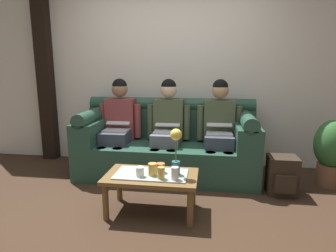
# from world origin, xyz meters

# --- Properties ---
(ground_plane) EXTENTS (14.00, 14.00, 0.00)m
(ground_plane) POSITION_xyz_m (0.00, 0.00, 0.00)
(ground_plane) COLOR #382619
(back_wall_patterned) EXTENTS (6.00, 0.12, 2.90)m
(back_wall_patterned) POSITION_xyz_m (0.00, 1.70, 1.45)
(back_wall_patterned) COLOR silver
(back_wall_patterned) RESTS_ON ground_plane
(timber_pillar) EXTENTS (0.20, 0.20, 2.90)m
(timber_pillar) POSITION_xyz_m (-1.86, 1.58, 1.45)
(timber_pillar) COLOR black
(timber_pillar) RESTS_ON ground_plane
(couch) EXTENTS (2.22, 0.88, 0.96)m
(couch) POSITION_xyz_m (0.00, 1.17, 0.37)
(couch) COLOR #234738
(couch) RESTS_ON ground_plane
(person_left) EXTENTS (0.56, 0.67, 1.22)m
(person_left) POSITION_xyz_m (-0.65, 1.17, 0.66)
(person_left) COLOR #383D4C
(person_left) RESTS_ON ground_plane
(person_middle) EXTENTS (0.56, 0.67, 1.22)m
(person_middle) POSITION_xyz_m (0.00, 1.17, 0.66)
(person_middle) COLOR #595B66
(person_middle) RESTS_ON ground_plane
(person_right) EXTENTS (0.56, 0.67, 1.22)m
(person_right) POSITION_xyz_m (0.65, 1.17, 0.66)
(person_right) COLOR #383D4C
(person_right) RESTS_ON ground_plane
(coffee_table) EXTENTS (0.86, 0.51, 0.39)m
(coffee_table) POSITION_xyz_m (0.00, 0.11, 0.33)
(coffee_table) COLOR brown
(coffee_table) RESTS_ON ground_plane
(flower_vase) EXTENTS (0.11, 0.11, 0.43)m
(flower_vase) POSITION_xyz_m (0.23, 0.12, 0.65)
(flower_vase) COLOR #336672
(flower_vase) RESTS_ON coffee_table
(cup_near_left) EXTENTS (0.08, 0.08, 0.09)m
(cup_near_left) POSITION_xyz_m (0.08, 0.15, 0.43)
(cup_near_left) COLOR #B26633
(cup_near_left) RESTS_ON coffee_table
(cup_near_right) EXTENTS (0.07, 0.07, 0.09)m
(cup_near_right) POSITION_xyz_m (-0.09, 0.03, 0.43)
(cup_near_right) COLOR white
(cup_near_right) RESTS_ON coffee_table
(cup_far_center) EXTENTS (0.07, 0.07, 0.11)m
(cup_far_center) POSITION_xyz_m (0.24, 0.00, 0.45)
(cup_far_center) COLOR silver
(cup_far_center) RESTS_ON coffee_table
(cup_far_left) EXTENTS (0.08, 0.08, 0.11)m
(cup_far_left) POSITION_xyz_m (0.02, 0.07, 0.45)
(cup_far_left) COLOR gold
(cup_far_left) RESTS_ON coffee_table
(cup_far_right) EXTENTS (0.07, 0.07, 0.11)m
(cup_far_right) POSITION_xyz_m (0.11, 0.00, 0.44)
(cup_far_right) COLOR gold
(cup_far_right) RESTS_ON coffee_table
(backpack_right) EXTENTS (0.31, 0.31, 0.42)m
(backpack_right) POSITION_xyz_m (1.32, 0.72, 0.21)
(backpack_right) COLOR #2D2319
(backpack_right) RESTS_ON ground_plane
(potted_plant) EXTENTS (0.40, 0.40, 0.78)m
(potted_plant) POSITION_xyz_m (1.93, 1.04, 0.43)
(potted_plant) COLOR brown
(potted_plant) RESTS_ON ground_plane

